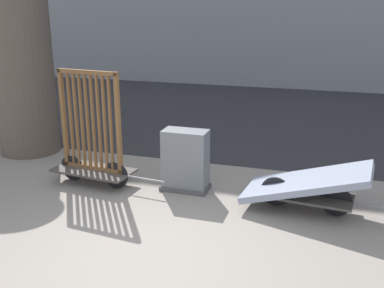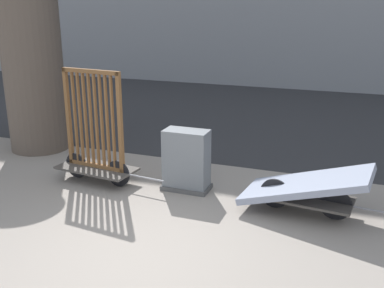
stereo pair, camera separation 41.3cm
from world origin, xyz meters
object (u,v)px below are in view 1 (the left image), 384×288
(bike_cart_with_bedframe, at_px, (92,147))
(utility_cabinet, at_px, (185,163))
(bike_cart_with_mattress, at_px, (306,185))
(advertising_column, at_px, (23,68))

(bike_cart_with_bedframe, relative_size, utility_cabinet, 2.02)
(utility_cabinet, bearing_deg, bike_cart_with_mattress, -6.94)
(advertising_column, bearing_deg, bike_cart_with_bedframe, -29.78)
(bike_cart_with_bedframe, height_order, bike_cart_with_mattress, bike_cart_with_bedframe)
(utility_cabinet, xyz_separation_m, advertising_column, (-3.98, 1.08, 1.35))
(bike_cart_with_bedframe, bearing_deg, advertising_column, 156.50)
(bike_cart_with_bedframe, relative_size, bike_cart_with_mattress, 0.90)
(bike_cart_with_bedframe, distance_m, utility_cabinet, 1.69)
(bike_cart_with_bedframe, xyz_separation_m, bike_cart_with_mattress, (3.73, 0.00, -0.27))
(bike_cart_with_bedframe, xyz_separation_m, utility_cabinet, (1.66, 0.25, -0.20))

